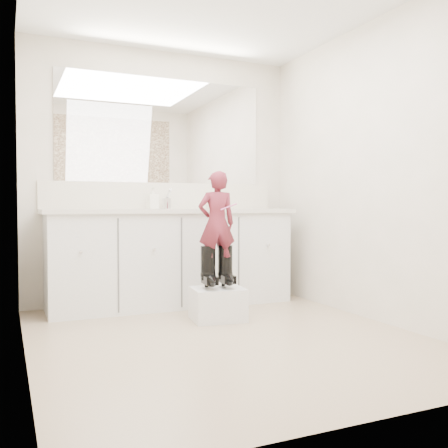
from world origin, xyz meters
name	(u,v)px	position (x,y,z in m)	size (l,w,h in m)	color
floor	(226,337)	(0.00, 0.00, 0.00)	(3.00, 3.00, 0.00)	#988364
wall_back	(163,177)	(0.00, 1.50, 1.20)	(2.60, 2.60, 0.00)	beige
wall_front	(373,137)	(0.00, -1.50, 1.20)	(2.60, 2.60, 0.00)	beige
wall_left	(23,157)	(-1.30, 0.00, 1.20)	(3.00, 3.00, 0.00)	beige
wall_right	(375,170)	(1.30, 0.00, 1.20)	(3.00, 3.00, 0.00)	beige
vanity_cabinet	(172,259)	(0.00, 1.23, 0.42)	(2.20, 0.55, 0.85)	silver
countertop	(172,211)	(0.00, 1.21, 0.87)	(2.28, 0.58, 0.04)	beige
backsplash	(163,196)	(0.00, 1.49, 1.02)	(2.28, 0.03, 0.25)	beige
mirror	(163,131)	(0.00, 1.49, 1.64)	(2.00, 0.02, 1.00)	white
dot_panel	(373,28)	(0.00, -1.49, 1.65)	(2.00, 0.01, 1.20)	#472819
faucet	(167,204)	(0.00, 1.38, 0.94)	(0.08, 0.08, 0.10)	silver
cup	(209,204)	(0.36, 1.20, 0.93)	(0.09, 0.09, 0.09)	beige
soap_bottle	(153,198)	(-0.16, 1.30, 0.99)	(0.09, 0.09, 0.20)	white
step_stool	(218,304)	(0.15, 0.50, 0.13)	(0.41, 0.34, 0.26)	silver
boot_left	(208,267)	(0.08, 0.52, 0.43)	(0.12, 0.23, 0.34)	black
boot_right	(225,266)	(0.23, 0.52, 0.43)	(0.12, 0.23, 0.34)	black
toddler	(217,223)	(0.15, 0.52, 0.78)	(0.30, 0.20, 0.83)	#9C3043
toothbrush	(229,207)	(0.22, 0.44, 0.91)	(0.01, 0.01, 0.14)	#D55397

